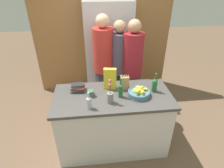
% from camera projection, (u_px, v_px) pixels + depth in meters
% --- Properties ---
extents(ground_plane, '(14.00, 14.00, 0.00)m').
position_uv_depth(ground_plane, '(113.00, 143.00, 2.98)').
color(ground_plane, brown).
extents(kitchen_island, '(1.59, 0.76, 0.91)m').
position_uv_depth(kitchen_island, '(113.00, 121.00, 2.74)').
color(kitchen_island, silver).
rests_on(kitchen_island, ground_plane).
extents(back_wall_wood, '(2.79, 0.12, 2.60)m').
position_uv_depth(back_wall_wood, '(103.00, 31.00, 3.84)').
color(back_wall_wood, '#9E6B3D').
rests_on(back_wall_wood, ground_plane).
extents(refrigerator, '(0.88, 0.62, 1.94)m').
position_uv_depth(refrigerator, '(108.00, 52.00, 3.71)').
color(refrigerator, '#B7B7BC').
rests_on(refrigerator, ground_plane).
extents(fruit_bowl, '(0.29, 0.29, 0.12)m').
position_uv_depth(fruit_bowl, '(139.00, 92.00, 2.48)').
color(fruit_bowl, slate).
rests_on(fruit_bowl, kitchen_island).
extents(knife_block, '(0.11, 0.10, 0.27)m').
position_uv_depth(knife_block, '(125.00, 82.00, 2.61)').
color(knife_block, tan).
rests_on(knife_block, kitchen_island).
extents(flower_vase, '(0.08, 0.08, 0.33)m').
position_uv_depth(flower_vase, '(110.00, 96.00, 2.32)').
color(flower_vase, gray).
rests_on(flower_vase, kitchen_island).
extents(cereal_box, '(0.18, 0.09, 0.31)m').
position_uv_depth(cereal_box, '(110.00, 79.00, 2.59)').
color(cereal_box, yellow).
rests_on(cereal_box, kitchen_island).
extents(coffee_mug, '(0.08, 0.11, 0.08)m').
position_uv_depth(coffee_mug, '(91.00, 93.00, 2.48)').
color(coffee_mug, '#42664C').
rests_on(coffee_mug, kitchen_island).
extents(book_stack, '(0.20, 0.17, 0.10)m').
position_uv_depth(book_stack, '(78.00, 88.00, 2.59)').
color(book_stack, '#2D334C').
rests_on(book_stack, kitchen_island).
extents(bottle_oil, '(0.07, 0.07, 0.28)m').
position_uv_depth(bottle_oil, '(155.00, 84.00, 2.54)').
color(bottle_oil, '#286633').
rests_on(bottle_oil, kitchen_island).
extents(bottle_vinegar, '(0.06, 0.06, 0.28)m').
position_uv_depth(bottle_vinegar, '(121.00, 90.00, 2.42)').
color(bottle_vinegar, '#286633').
rests_on(bottle_vinegar, kitchen_island).
extents(bottle_wine, '(0.06, 0.06, 0.23)m').
position_uv_depth(bottle_wine, '(89.00, 102.00, 2.23)').
color(bottle_wine, '#B2BCC1').
rests_on(bottle_wine, kitchen_island).
extents(person_at_sink, '(0.33, 0.33, 1.81)m').
position_uv_depth(person_at_sink, '(104.00, 62.00, 3.16)').
color(person_at_sink, '#383842').
rests_on(person_at_sink, ground_plane).
extents(person_in_blue, '(0.33, 0.33, 1.71)m').
position_uv_depth(person_in_blue, '(119.00, 64.00, 3.23)').
color(person_in_blue, '#383842').
rests_on(person_in_blue, ground_plane).
extents(person_in_red_tee, '(0.32, 0.32, 1.75)m').
position_uv_depth(person_in_red_tee, '(132.00, 66.00, 3.11)').
color(person_in_red_tee, '#383842').
rests_on(person_in_red_tee, ground_plane).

